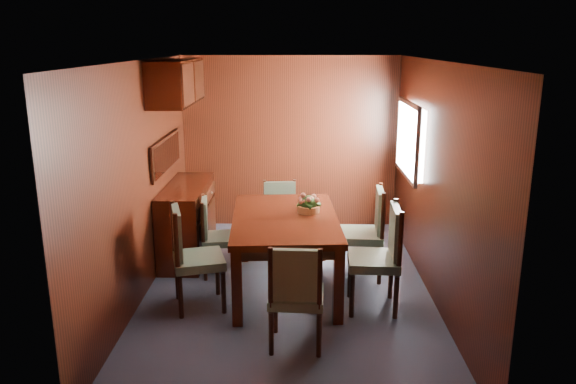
{
  "coord_description": "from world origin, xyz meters",
  "views": [
    {
      "loc": [
        0.09,
        -5.54,
        2.59
      ],
      "look_at": [
        0.0,
        0.15,
        1.05
      ],
      "focal_mm": 35.0,
      "sensor_mm": 36.0,
      "label": 1
    }
  ],
  "objects_px": {
    "dining_table": "(285,227)",
    "chair_head": "(296,291)",
    "sideboard": "(187,221)",
    "chair_right_near": "(382,252)",
    "flower_centerpiece": "(309,201)",
    "chair_left_near": "(190,252)"
  },
  "relations": [
    {
      "from": "dining_table",
      "to": "chair_head",
      "type": "xyz_separation_m",
      "value": [
        0.12,
        -1.24,
        -0.16
      ]
    },
    {
      "from": "sideboard",
      "to": "chair_head",
      "type": "distance_m",
      "value": 2.56
    },
    {
      "from": "sideboard",
      "to": "chair_head",
      "type": "height_order",
      "value": "chair_head"
    },
    {
      "from": "sideboard",
      "to": "dining_table",
      "type": "bearing_deg",
      "value": -37.74
    },
    {
      "from": "chair_right_near",
      "to": "flower_centerpiece",
      "type": "bearing_deg",
      "value": 53.06
    },
    {
      "from": "chair_right_near",
      "to": "chair_head",
      "type": "xyz_separation_m",
      "value": [
        -0.84,
        -0.79,
        -0.05
      ]
    },
    {
      "from": "sideboard",
      "to": "dining_table",
      "type": "distance_m",
      "value": 1.56
    },
    {
      "from": "sideboard",
      "to": "chair_left_near",
      "type": "xyz_separation_m",
      "value": [
        0.3,
        -1.4,
        0.14
      ]
    },
    {
      "from": "sideboard",
      "to": "flower_centerpiece",
      "type": "relative_size",
      "value": 5.46
    },
    {
      "from": "chair_left_near",
      "to": "chair_head",
      "type": "distance_m",
      "value": 1.3
    },
    {
      "from": "dining_table",
      "to": "chair_right_near",
      "type": "xyz_separation_m",
      "value": [
        0.96,
        -0.44,
        -0.1
      ]
    },
    {
      "from": "flower_centerpiece",
      "to": "chair_right_near",
      "type": "bearing_deg",
      "value": -39.76
    },
    {
      "from": "dining_table",
      "to": "chair_left_near",
      "type": "xyz_separation_m",
      "value": [
        -0.92,
        -0.45,
        -0.11
      ]
    },
    {
      "from": "chair_right_near",
      "to": "chair_left_near",
      "type": "bearing_deg",
      "value": 93.18
    },
    {
      "from": "flower_centerpiece",
      "to": "chair_head",
      "type": "bearing_deg",
      "value": -95.43
    },
    {
      "from": "sideboard",
      "to": "dining_table",
      "type": "relative_size",
      "value": 0.78
    },
    {
      "from": "dining_table",
      "to": "chair_left_near",
      "type": "height_order",
      "value": "chair_left_near"
    },
    {
      "from": "chair_right_near",
      "to": "chair_head",
      "type": "bearing_deg",
      "value": 136.19
    },
    {
      "from": "chair_left_near",
      "to": "chair_head",
      "type": "height_order",
      "value": "chair_left_near"
    },
    {
      "from": "chair_left_near",
      "to": "flower_centerpiece",
      "type": "distance_m",
      "value": 1.36
    },
    {
      "from": "dining_table",
      "to": "flower_centerpiece",
      "type": "height_order",
      "value": "flower_centerpiece"
    },
    {
      "from": "dining_table",
      "to": "flower_centerpiece",
      "type": "relative_size",
      "value": 7.0
    }
  ]
}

